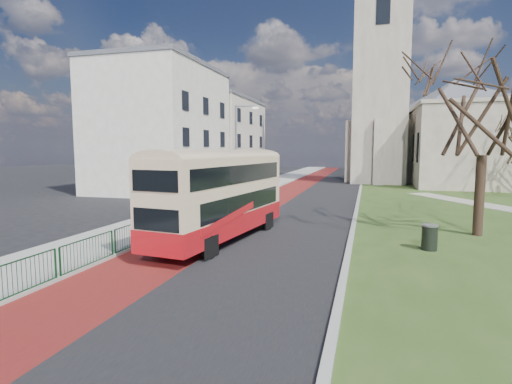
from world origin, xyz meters
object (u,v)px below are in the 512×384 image
(streetlamp, at_px, (237,146))
(bus, at_px, (221,191))
(litter_bin, at_px, (430,237))
(winter_tree_near, at_px, (486,90))

(streetlamp, bearing_deg, bus, -74.36)
(litter_bin, bearing_deg, winter_tree_near, 54.29)
(streetlamp, bearing_deg, winter_tree_near, -35.56)
(streetlamp, distance_m, winter_tree_near, 20.43)
(winter_tree_near, bearing_deg, litter_bin, -125.71)
(bus, bearing_deg, litter_bin, 11.07)
(bus, height_order, winter_tree_near, winter_tree_near)
(winter_tree_near, bearing_deg, streetlamp, 144.44)
(bus, xyz_separation_m, winter_tree_near, (11.95, 4.41, 4.81))
(winter_tree_near, height_order, litter_bin, winter_tree_near)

